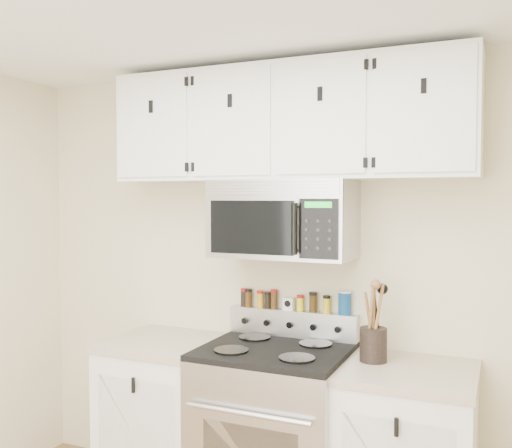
{
  "coord_description": "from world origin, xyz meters",
  "views": [
    {
      "loc": [
        1.11,
        -1.34,
        1.75
      ],
      "look_at": [
        -0.12,
        1.45,
        1.6
      ],
      "focal_mm": 40.0,
      "sensor_mm": 36.0,
      "label": 1
    }
  ],
  "objects": [
    {
      "name": "spice_jar_2",
      "position": [
        -0.2,
        1.71,
        1.15
      ],
      "size": [
        0.04,
        0.04,
        0.1
      ],
      "color": "gold",
      "rests_on": "range"
    },
    {
      "name": "utensil_crock",
      "position": [
        0.51,
        1.49,
        1.02
      ],
      "size": [
        0.14,
        0.14,
        0.4
      ],
      "color": "black",
      "rests_on": "base_cabinet_right"
    },
    {
      "name": "spice_jar_0",
      "position": [
        -0.31,
        1.71,
        1.15
      ],
      "size": [
        0.04,
        0.04,
        0.11
      ],
      "color": "black",
      "rests_on": "range"
    },
    {
      "name": "spice_jar_4",
      "position": [
        -0.12,
        1.71,
        1.16
      ],
      "size": [
        0.04,
        0.04,
        0.11
      ],
      "color": "#442C10",
      "rests_on": "range"
    },
    {
      "name": "range",
      "position": [
        0.0,
        1.43,
        0.49
      ],
      "size": [
        0.76,
        0.65,
        1.1
      ],
      "color": "#B7B7BA",
      "rests_on": "floor"
    },
    {
      "name": "back_wall",
      "position": [
        0.0,
        1.75,
        1.25
      ],
      "size": [
        3.5,
        0.01,
        2.5
      ],
      "primitive_type": "cube",
      "color": "beige",
      "rests_on": "floor"
    },
    {
      "name": "spice_jar_3",
      "position": [
        -0.16,
        1.71,
        1.15
      ],
      "size": [
        0.04,
        0.04,
        0.1
      ],
      "color": "black",
      "rests_on": "range"
    },
    {
      "name": "base_cabinet_left",
      "position": [
        -0.69,
        1.45,
        0.46
      ],
      "size": [
        0.64,
        0.62,
        0.92
      ],
      "color": "white",
      "rests_on": "floor"
    },
    {
      "name": "kitchen_timer",
      "position": [
        -0.02,
        1.71,
        1.14
      ],
      "size": [
        0.06,
        0.05,
        0.07
      ],
      "primitive_type": "cube",
      "rotation": [
        0.0,
        0.0,
        -0.04
      ],
      "color": "white",
      "rests_on": "range"
    },
    {
      "name": "spice_jar_7",
      "position": [
        0.2,
        1.71,
        1.15
      ],
      "size": [
        0.04,
        0.04,
        0.1
      ],
      "color": "gold",
      "rests_on": "range"
    },
    {
      "name": "spice_jar_1",
      "position": [
        -0.28,
        1.71,
        1.15
      ],
      "size": [
        0.04,
        0.04,
        0.1
      ],
      "color": "#452910",
      "rests_on": "range"
    },
    {
      "name": "spice_jar_5",
      "position": [
        0.04,
        1.71,
        1.15
      ],
      "size": [
        0.04,
        0.04,
        0.09
      ],
      "color": "yellow",
      "rests_on": "range"
    },
    {
      "name": "salt_canister",
      "position": [
        0.3,
        1.71,
        1.17
      ],
      "size": [
        0.07,
        0.07,
        0.13
      ],
      "color": "navy",
      "rests_on": "range"
    },
    {
      "name": "microwave",
      "position": [
        0.0,
        1.55,
        1.63
      ],
      "size": [
        0.76,
        0.44,
        0.42
      ],
      "color": "#9E9EA3",
      "rests_on": "back_wall"
    },
    {
      "name": "spice_jar_6",
      "position": [
        0.12,
        1.71,
        1.16
      ],
      "size": [
        0.05,
        0.05,
        0.11
      ],
      "color": "#38240D",
      "rests_on": "range"
    },
    {
      "name": "upper_cabinets",
      "position": [
        -0.0,
        1.58,
        2.15
      ],
      "size": [
        2.0,
        0.35,
        0.62
      ],
      "color": "white",
      "rests_on": "back_wall"
    }
  ]
}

